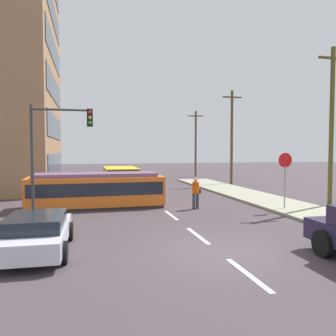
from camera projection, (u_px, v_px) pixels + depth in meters
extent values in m
plane|color=#42383E|center=(155.00, 203.00, 20.24)|extent=(120.00, 120.00, 0.00)
cube|color=gray|center=(295.00, 208.00, 17.95)|extent=(3.20, 36.00, 0.14)
cube|color=silver|center=(248.00, 274.00, 8.59)|extent=(0.16, 2.40, 0.01)
cube|color=silver|center=(198.00, 236.00, 12.47)|extent=(0.16, 2.40, 0.01)
cube|color=silver|center=(171.00, 215.00, 16.36)|extent=(0.16, 2.40, 0.01)
cube|color=silver|center=(141.00, 192.00, 25.34)|extent=(0.16, 2.40, 0.01)
cube|color=silver|center=(131.00, 184.00, 31.17)|extent=(0.16, 2.40, 0.01)
cube|color=#2D3847|center=(56.00, 165.00, 29.11)|extent=(0.06, 12.24, 1.92)
cube|color=#2D3847|center=(55.00, 127.00, 28.94)|extent=(0.06, 12.24, 1.92)
cube|color=#2D3847|center=(54.00, 90.00, 28.77)|extent=(0.06, 12.24, 1.92)
cube|color=#2D3847|center=(54.00, 51.00, 28.60)|extent=(0.06, 12.24, 1.92)
cube|color=#2D3847|center=(53.00, 13.00, 28.43)|extent=(0.06, 12.24, 1.92)
cube|color=orange|center=(96.00, 191.00, 18.66)|extent=(7.31, 2.64, 1.55)
cube|color=#2D2D2D|center=(96.00, 206.00, 18.71)|extent=(7.16, 2.51, 0.15)
cube|color=#684C69|center=(96.00, 175.00, 18.61)|extent=(6.57, 2.25, 0.20)
cube|color=#1E232D|center=(96.00, 187.00, 18.65)|extent=(7.02, 2.67, 0.68)
cube|color=gold|center=(121.00, 177.00, 26.87)|extent=(2.53, 5.14, 1.48)
cube|color=black|center=(124.00, 176.00, 24.41)|extent=(2.25, 0.13, 0.89)
cube|color=black|center=(121.00, 173.00, 26.85)|extent=(2.57, 4.37, 0.59)
cylinder|color=black|center=(123.00, 186.00, 25.30)|extent=(2.56, 0.91, 0.90)
cylinder|color=black|center=(119.00, 182.00, 28.49)|extent=(2.56, 0.91, 0.90)
cylinder|color=#333945|center=(194.00, 201.00, 18.11)|extent=(0.16, 0.16, 0.85)
cylinder|color=#333945|center=(197.00, 201.00, 18.16)|extent=(0.16, 0.16, 0.85)
cylinder|color=#E04D07|center=(196.00, 188.00, 18.10)|extent=(0.36, 0.36, 0.60)
sphere|color=tan|center=(196.00, 180.00, 18.08)|extent=(0.22, 0.22, 0.22)
cube|color=#533220|center=(199.00, 191.00, 18.21)|extent=(0.22, 0.18, 0.24)
cylinder|color=black|center=(324.00, 243.00, 9.99)|extent=(0.29, 0.81, 0.80)
cube|color=silver|center=(37.00, 236.00, 10.42)|extent=(1.86, 4.24, 0.55)
cube|color=black|center=(36.00, 222.00, 10.25)|extent=(1.68, 2.35, 0.40)
cylinder|color=black|center=(16.00, 234.00, 11.47)|extent=(0.23, 0.64, 0.64)
cylinder|color=black|center=(70.00, 231.00, 11.85)|extent=(0.23, 0.64, 0.64)
cylinder|color=black|center=(63.00, 252.00, 9.39)|extent=(0.23, 0.64, 0.64)
cylinder|color=gray|center=(285.00, 187.00, 17.58)|extent=(0.07, 0.07, 2.20)
cylinder|color=red|center=(285.00, 160.00, 17.51)|extent=(0.76, 0.04, 0.76)
cylinder|color=#333333|center=(32.00, 162.00, 15.72)|extent=(0.14, 0.14, 5.26)
cylinder|color=#333333|center=(61.00, 110.00, 15.90)|extent=(2.64, 0.10, 0.10)
cube|color=black|center=(90.00, 118.00, 16.22)|extent=(0.28, 0.24, 0.84)
sphere|color=red|center=(90.00, 112.00, 16.08)|extent=(0.16, 0.16, 0.16)
sphere|color=gold|center=(90.00, 118.00, 16.10)|extent=(0.16, 0.16, 0.16)
sphere|color=green|center=(90.00, 123.00, 16.11)|extent=(0.16, 0.16, 0.16)
cylinder|color=brown|center=(331.00, 128.00, 18.51)|extent=(0.24, 0.24, 8.75)
cube|color=brown|center=(333.00, 58.00, 18.31)|extent=(1.80, 0.12, 0.12)
cylinder|color=brown|center=(232.00, 138.00, 30.98)|extent=(0.24, 0.24, 8.59)
cube|color=brown|center=(232.00, 97.00, 30.78)|extent=(1.80, 0.12, 0.12)
cylinder|color=brown|center=(196.00, 144.00, 40.58)|extent=(0.24, 0.24, 7.84)
cube|color=brown|center=(196.00, 116.00, 40.40)|extent=(1.80, 0.12, 0.12)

